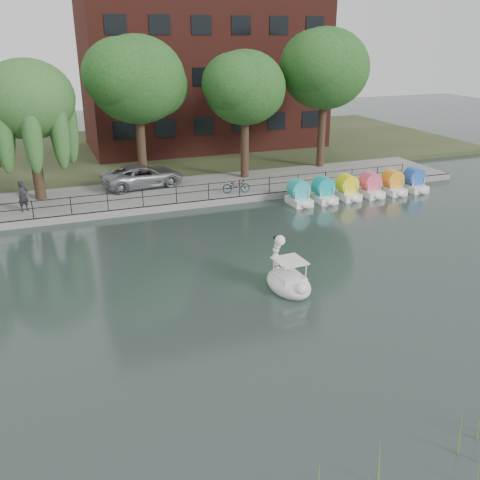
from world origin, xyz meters
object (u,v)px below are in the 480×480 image
pedestrian (23,194)px  minivan (143,174)px  swan_boat (288,279)px  bicycle (236,185)px

pedestrian → minivan: bearing=-9.7°
pedestrian → swan_boat: size_ratio=0.76×
bicycle → pedestrian: (-12.46, 0.84, 0.49)m
minivan → bicycle: (5.16, -3.48, -0.34)m
bicycle → swan_boat: 12.97m
bicycle → swan_boat: swan_boat is taller
bicycle → swan_boat: size_ratio=0.66×
minivan → swan_boat: swan_boat is taller
minivan → pedestrian: size_ratio=3.04×
minivan → bicycle: 6.24m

